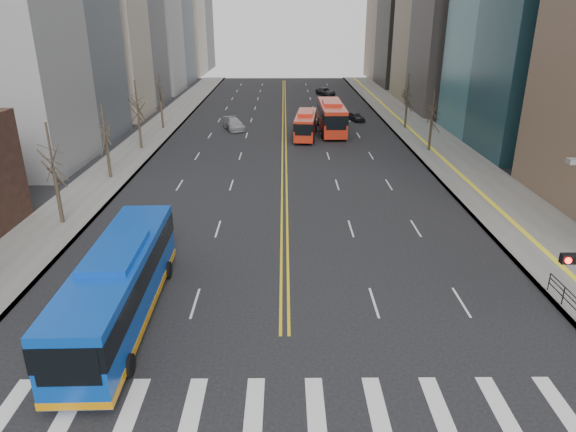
{
  "coord_description": "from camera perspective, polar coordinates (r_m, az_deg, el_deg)",
  "views": [
    {
      "loc": [
        0.0,
        -15.35,
        14.1
      ],
      "look_at": [
        0.2,
        11.42,
        3.55
      ],
      "focal_mm": 32.0,
      "sensor_mm": 36.0,
      "label": 1
    }
  ],
  "objects": [
    {
      "name": "sidewalk_right",
      "position": [
        64.38,
        15.51,
        8.14
      ],
      "size": [
        7.0,
        130.0,
        0.15
      ],
      "primitive_type": "cube",
      "color": "slate",
      "rests_on": "ground"
    },
    {
      "name": "red_bus_near",
      "position": [
        63.65,
        1.98,
        10.3
      ],
      "size": [
        3.22,
        9.92,
        3.13
      ],
      "color": "red",
      "rests_on": "ground"
    },
    {
      "name": "sidewalk_left",
      "position": [
        64.12,
        -15.49,
        8.09
      ],
      "size": [
        5.0,
        130.0,
        0.15
      ],
      "primitive_type": "cube",
      "color": "slate",
      "rests_on": "ground"
    },
    {
      "name": "centerline",
      "position": [
        71.75,
        -0.43,
        10.17
      ],
      "size": [
        0.55,
        100.0,
        0.01
      ],
      "color": "gold",
      "rests_on": "ground"
    },
    {
      "name": "car_white",
      "position": [
        26.47,
        -18.51,
        -10.11
      ],
      "size": [
        3.16,
        4.59,
        1.43
      ],
      "primitive_type": "imported",
      "rotation": [
        0.0,
        0.0,
        0.42
      ],
      "color": "silver",
      "rests_on": "ground"
    },
    {
      "name": "car_dark_mid",
      "position": [
        74.49,
        7.53,
        10.88
      ],
      "size": [
        2.66,
        3.84,
        1.22
      ],
      "primitive_type": "imported",
      "rotation": [
        0.0,
        0.0,
        0.38
      ],
      "color": "black",
      "rests_on": "ground"
    },
    {
      "name": "ground",
      "position": [
        20.84,
        -0.34,
        -21.06
      ],
      "size": [
        220.0,
        220.0,
        0.0
      ],
      "primitive_type": "plane",
      "color": "black"
    },
    {
      "name": "blue_bus",
      "position": [
        26.19,
        -18.25,
        -7.14
      ],
      "size": [
        3.29,
        13.44,
        3.86
      ],
      "color": "#0B40AE",
      "rests_on": "ground"
    },
    {
      "name": "crosswalk",
      "position": [
        20.84,
        -0.34,
        -21.05
      ],
      "size": [
        26.7,
        4.0,
        0.01
      ],
      "color": "silver",
      "rests_on": "ground"
    },
    {
      "name": "car_dark_far",
      "position": [
        98.58,
        4.21,
        13.62
      ],
      "size": [
        3.9,
        5.43,
        1.37
      ],
      "primitive_type": "imported",
      "rotation": [
        0.0,
        0.0,
        0.37
      ],
      "color": "black",
      "rests_on": "ground"
    },
    {
      "name": "car_silver",
      "position": [
        68.43,
        -6.03,
        10.11
      ],
      "size": [
        3.55,
        5.4,
        1.46
      ],
      "primitive_type": "imported",
      "rotation": [
        0.0,
        0.0,
        0.33
      ],
      "color": "#95969A",
      "rests_on": "ground"
    },
    {
      "name": "red_bus_far",
      "position": [
        66.86,
        4.86,
        11.12
      ],
      "size": [
        3.11,
        12.25,
        3.86
      ],
      "color": "red",
      "rests_on": "ground"
    },
    {
      "name": "street_trees",
      "position": [
        51.25,
        -8.63,
        10.89
      ],
      "size": [
        35.2,
        47.2,
        7.6
      ],
      "color": "#2F261D",
      "rests_on": "ground"
    }
  ]
}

